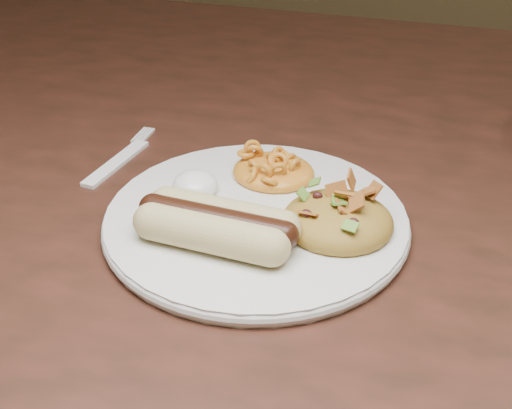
# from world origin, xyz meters

# --- Properties ---
(table) EXTENTS (1.60, 0.90, 0.75)m
(table) POSITION_xyz_m (0.00, 0.00, 0.66)
(table) COLOR #492118
(table) RESTS_ON floor
(plate) EXTENTS (0.27, 0.27, 0.01)m
(plate) POSITION_xyz_m (-0.04, -0.16, 0.76)
(plate) COLOR silver
(plate) RESTS_ON table
(hotdog) EXTENTS (0.12, 0.07, 0.03)m
(hotdog) POSITION_xyz_m (-0.06, -0.21, 0.78)
(hotdog) COLOR #D4C783
(hotdog) RESTS_ON plate
(mac_and_cheese) EXTENTS (0.09, 0.08, 0.03)m
(mac_and_cheese) POSITION_xyz_m (-0.04, -0.10, 0.78)
(mac_and_cheese) COLOR orange
(mac_and_cheese) RESTS_ON plate
(sour_cream) EXTENTS (0.04, 0.04, 0.02)m
(sour_cream) POSITION_xyz_m (-0.10, -0.14, 0.78)
(sour_cream) COLOR white
(sour_cream) RESTS_ON plate
(taco_salad) EXTENTS (0.09, 0.09, 0.04)m
(taco_salad) POSITION_xyz_m (0.03, -0.16, 0.78)
(taco_salad) COLOR #BC471E
(taco_salad) RESTS_ON plate
(fork) EXTENTS (0.04, 0.15, 0.00)m
(fork) POSITION_xyz_m (-0.21, -0.10, 0.75)
(fork) COLOR white
(fork) RESTS_ON table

